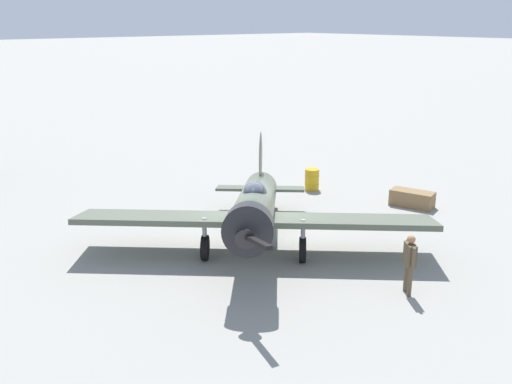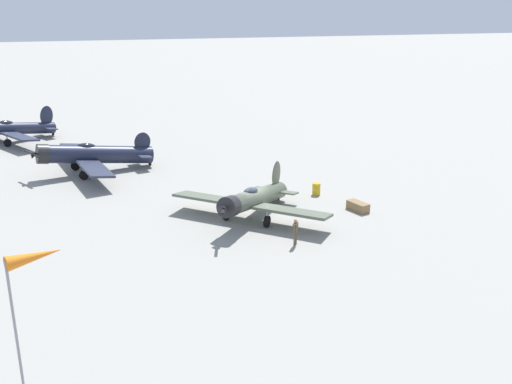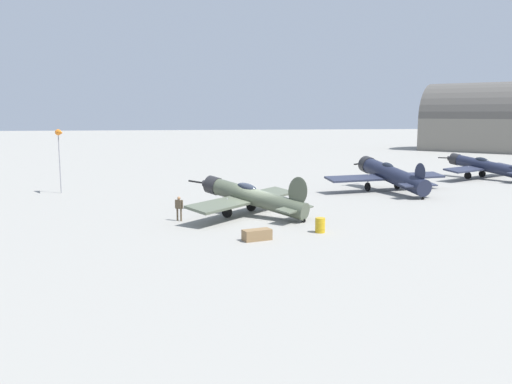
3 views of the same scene
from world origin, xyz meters
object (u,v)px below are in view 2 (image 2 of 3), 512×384
at_px(ground_crew_mechanic, 295,230).
at_px(windsock_mast, 33,263).
at_px(fuel_drum, 316,189).
at_px(airplane_foreground, 253,199).
at_px(airplane_mid_apron, 92,155).
at_px(equipment_crate, 358,206).
at_px(airplane_far_line, 10,129).

relative_size(ground_crew_mechanic, windsock_mast, 0.29).
bearing_deg(fuel_drum, ground_crew_mechanic, -29.94).
distance_m(airplane_foreground, fuel_drum, 7.22).
relative_size(airplane_foreground, windsock_mast, 1.61).
bearing_deg(windsock_mast, ground_crew_mechanic, 126.89).
relative_size(airplane_mid_apron, windsock_mast, 2.10).
bearing_deg(windsock_mast, equipment_crate, 126.24).
relative_size(airplane_foreground, fuel_drum, 10.20).
distance_m(airplane_far_line, windsock_mast, 45.54).
xyz_separation_m(airplane_foreground, equipment_crate, (0.67, 7.67, -1.10)).
height_order(ground_crew_mechanic, equipment_crate, ground_crew_mechanic).
relative_size(airplane_far_line, equipment_crate, 6.08).
height_order(airplane_foreground, ground_crew_mechanic, airplane_foreground).
bearing_deg(airplane_foreground, windsock_mast, 3.27).
bearing_deg(airplane_mid_apron, airplane_foreground, 112.92).
distance_m(airplane_mid_apron, equipment_crate, 23.63).
xyz_separation_m(airplane_mid_apron, fuel_drum, (11.24, 16.35, -1.18)).
bearing_deg(airplane_foreground, fuel_drum, 162.52).
relative_size(airplane_far_line, fuel_drum, 11.90).
xyz_separation_m(airplane_foreground, airplane_mid_apron, (-14.81, -10.14, 0.23)).
distance_m(airplane_foreground, equipment_crate, 7.77).
xyz_separation_m(airplane_far_line, fuel_drum, (25.76, 24.27, -1.01)).
height_order(airplane_mid_apron, airplane_far_line, airplane_far_line).
xyz_separation_m(airplane_far_line, equipment_crate, (30.01, 25.73, -1.16)).
height_order(airplane_far_line, fuel_drum, airplane_far_line).
distance_m(ground_crew_mechanic, fuel_drum, 10.13).
bearing_deg(ground_crew_mechanic, equipment_crate, 70.88).
distance_m(airplane_mid_apron, fuel_drum, 19.87).
bearing_deg(fuel_drum, airplane_mid_apron, -124.51).
bearing_deg(windsock_mast, fuel_drum, 135.32).
bearing_deg(equipment_crate, windsock_mast, -53.76).
bearing_deg(ground_crew_mechanic, airplane_mid_apron, 155.57).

